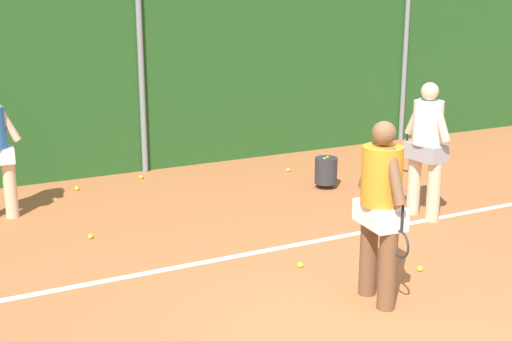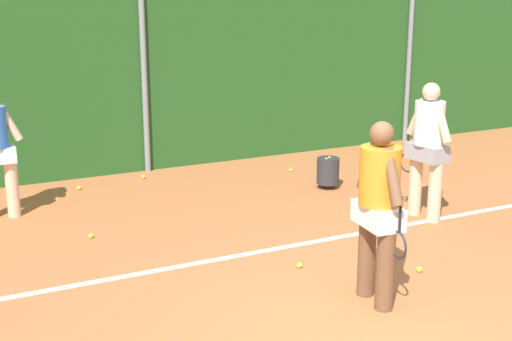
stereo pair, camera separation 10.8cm
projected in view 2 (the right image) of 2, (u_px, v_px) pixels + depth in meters
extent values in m
plane|color=#B76638|center=(268.00, 263.00, 8.28)|extent=(29.68, 29.68, 0.00)
cube|color=#23511E|center=(141.00, 77.00, 12.03)|extent=(19.29, 0.25, 3.25)
cylinder|color=gray|center=(144.00, 68.00, 11.83)|extent=(0.10, 0.10, 3.61)
cylinder|color=gray|center=(409.00, 54.00, 14.19)|extent=(0.10, 0.10, 3.61)
cube|color=white|center=(254.00, 253.00, 8.60)|extent=(14.10, 0.10, 0.01)
cylinder|color=brown|center=(367.00, 258.00, 7.36)|extent=(0.19, 0.19, 0.84)
cylinder|color=brown|center=(385.00, 271.00, 7.03)|extent=(0.19, 0.19, 0.84)
cube|color=white|center=(378.00, 215.00, 7.06)|extent=(0.38, 0.58, 0.22)
cylinder|color=orange|center=(380.00, 176.00, 6.95)|extent=(0.41, 0.41, 0.59)
sphere|color=brown|center=(382.00, 134.00, 6.84)|extent=(0.24, 0.24, 0.24)
cylinder|color=brown|center=(368.00, 166.00, 7.15)|extent=(0.13, 0.34, 0.56)
cylinder|color=brown|center=(393.00, 178.00, 6.73)|extent=(0.13, 0.34, 0.56)
cylinder|color=black|center=(400.00, 219.00, 6.77)|extent=(0.03, 0.03, 0.28)
torus|color=#26262B|center=(398.00, 245.00, 6.84)|extent=(0.05, 0.29, 0.28)
cylinder|color=beige|center=(435.00, 192.00, 9.63)|extent=(0.19, 0.19, 0.84)
cylinder|color=beige|center=(415.00, 186.00, 9.94)|extent=(0.19, 0.19, 0.84)
cube|color=#99999E|center=(427.00, 152.00, 9.65)|extent=(0.39, 0.59, 0.22)
cylinder|color=white|center=(429.00, 123.00, 9.54)|extent=(0.41, 0.41, 0.59)
sphere|color=beige|center=(431.00, 92.00, 9.43)|extent=(0.24, 0.24, 0.24)
cylinder|color=beige|center=(442.00, 123.00, 9.34)|extent=(0.14, 0.34, 0.56)
cylinder|color=beige|center=(417.00, 117.00, 9.72)|extent=(0.14, 0.34, 0.56)
cylinder|color=black|center=(408.00, 144.00, 9.87)|extent=(0.03, 0.03, 0.28)
torus|color=#26262B|center=(407.00, 163.00, 9.94)|extent=(0.06, 0.28, 0.28)
cylinder|color=beige|center=(12.00, 189.00, 9.84)|extent=(0.18, 0.18, 0.80)
cylinder|color=beige|center=(9.00, 123.00, 9.61)|extent=(0.32, 0.12, 0.53)
cylinder|color=#2D2D33|center=(328.00, 171.00, 11.22)|extent=(0.36, 0.36, 0.42)
cylinder|color=#2D2D33|center=(334.00, 185.00, 11.34)|extent=(0.02, 0.02, 0.08)
cylinder|color=#2D2D33|center=(321.00, 187.00, 11.23)|extent=(0.02, 0.02, 0.08)
cylinder|color=#2D2D33|center=(323.00, 184.00, 11.40)|extent=(0.02, 0.02, 0.08)
sphere|color=#CCDB33|center=(329.00, 158.00, 11.21)|extent=(0.07, 0.07, 0.07)
sphere|color=#CCDB33|center=(326.00, 160.00, 11.13)|extent=(0.07, 0.07, 0.07)
sphere|color=#CCDB33|center=(143.00, 177.00, 11.82)|extent=(0.07, 0.07, 0.07)
sphere|color=#CCDB33|center=(79.00, 188.00, 11.19)|extent=(0.07, 0.07, 0.07)
sphere|color=#CCDB33|center=(419.00, 269.00, 8.03)|extent=(0.07, 0.07, 0.07)
sphere|color=#CCDB33|center=(299.00, 265.00, 8.15)|extent=(0.07, 0.07, 0.07)
sphere|color=#CCDB33|center=(91.00, 236.00, 9.09)|extent=(0.07, 0.07, 0.07)
sphere|color=#CCDB33|center=(291.00, 170.00, 12.25)|extent=(0.07, 0.07, 0.07)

